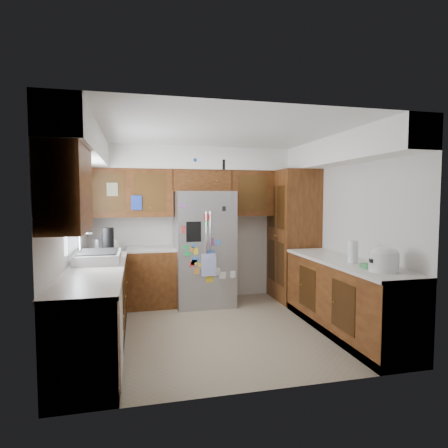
% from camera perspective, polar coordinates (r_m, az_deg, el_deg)
% --- Properties ---
extents(floor, '(3.60, 3.60, 0.00)m').
position_cam_1_polar(floor, '(5.03, -0.53, -15.73)').
color(floor, gray).
rests_on(floor, ground).
extents(room_shell, '(3.64, 3.24, 2.52)m').
position_cam_1_polar(room_shell, '(5.07, -2.62, 5.40)').
color(room_shell, silver).
rests_on(room_shell, ground).
extents(left_counter_run, '(1.36, 3.20, 0.92)m').
position_cam_1_polar(left_counter_run, '(4.83, -16.89, -11.42)').
color(left_counter_run, '#431E0C').
rests_on(left_counter_run, ground).
extents(right_counter_run, '(0.63, 2.25, 0.92)m').
position_cam_1_polar(right_counter_run, '(5.03, 17.99, -10.92)').
color(right_counter_run, '#431E0C').
rests_on(right_counter_run, ground).
extents(pantry, '(0.60, 0.90, 2.15)m').
position_cam_1_polar(pantry, '(6.34, 10.48, -1.71)').
color(pantry, '#431E0C').
rests_on(pantry, ground).
extents(fridge, '(0.90, 0.79, 1.80)m').
position_cam_1_polar(fridge, '(5.97, -3.08, -3.69)').
color(fridge, '#99999E').
rests_on(fridge, ground).
extents(bridge_cabinet, '(0.96, 0.34, 0.35)m').
position_cam_1_polar(bridge_cabinet, '(6.15, -3.49, 6.57)').
color(bridge_cabinet, '#431E0C').
rests_on(bridge_cabinet, fridge).
extents(fridge_top_items, '(0.74, 0.28, 0.28)m').
position_cam_1_polar(fridge_top_items, '(6.11, -2.61, 9.42)').
color(fridge_top_items, '#114D9C').
rests_on(fridge_top_items, bridge_cabinet).
extents(sink_assembly, '(0.52, 0.70, 0.37)m').
position_cam_1_polar(sink_assembly, '(4.79, -18.63, -4.74)').
color(sink_assembly, silver).
rests_on(sink_assembly, left_counter_run).
extents(left_counter_clutter, '(0.36, 0.79, 0.38)m').
position_cam_1_polar(left_counter_clutter, '(5.51, -17.39, -2.94)').
color(left_counter_clutter, black).
rests_on(left_counter_clutter, left_counter_run).
extents(rice_cooker, '(0.31, 0.30, 0.27)m').
position_cam_1_polar(rice_cooker, '(4.31, 23.17, -4.86)').
color(rice_cooker, white).
rests_on(rice_cooker, right_counter_run).
extents(paper_towel, '(0.12, 0.12, 0.27)m').
position_cam_1_polar(paper_towel, '(4.75, 19.05, -4.04)').
color(paper_towel, white).
rests_on(paper_towel, right_counter_run).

